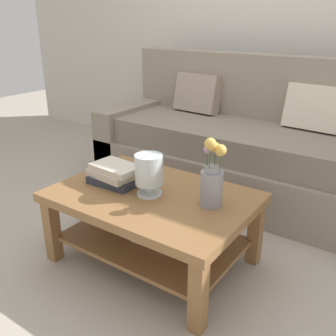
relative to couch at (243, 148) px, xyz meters
The scene contains 7 objects.
ground_plane 0.97m from the couch, 95.57° to the right, with size 10.00×10.00×0.00m, color #ADA393.
back_wall 1.25m from the couch, 96.56° to the left, with size 6.40×0.12×2.70m, color beige.
couch is the anchor object (origin of this frame).
coffee_table 1.19m from the couch, 90.22° to the right, with size 1.08×0.75×0.43m.
book_stack_main 1.25m from the couch, 102.35° to the right, with size 0.31×0.21×0.12m.
glass_hurricane_vase 1.23m from the couch, 90.58° to the right, with size 0.15×0.15×0.23m.
flower_pitcher 1.19m from the couch, 74.08° to the right, with size 0.13×0.12×0.37m.
Camera 1 is at (1.22, -1.80, 1.34)m, focal length 40.62 mm.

